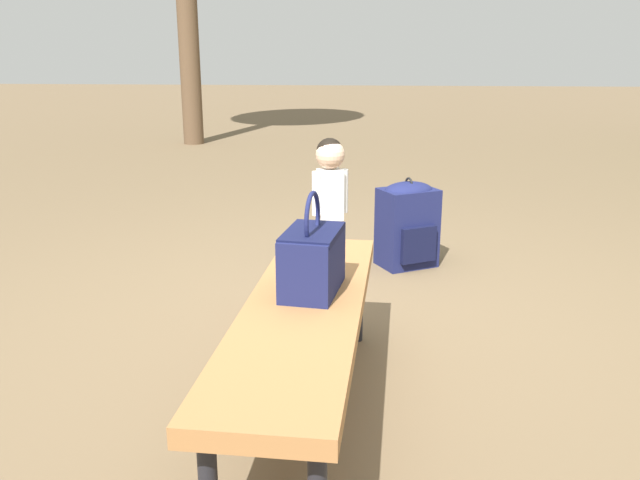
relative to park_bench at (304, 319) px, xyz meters
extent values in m
plane|color=brown|center=(0.88, -0.08, -0.39)|extent=(40.00, 40.00, 0.00)
cube|color=#9E6B3D|center=(0.00, 0.00, 0.03)|extent=(1.62, 0.48, 0.06)
cylinder|color=black|center=(0.71, 0.11, -0.20)|extent=(0.05, 0.05, 0.39)
cylinder|color=black|center=(0.69, -0.17, -0.20)|extent=(0.05, 0.05, 0.39)
cylinder|color=black|center=(0.70, -0.03, -0.29)|extent=(0.05, 0.28, 0.04)
cube|color=#191E4C|center=(0.12, -0.02, 0.17)|extent=(0.34, 0.22, 0.22)
cube|color=#131639|center=(0.12, -0.02, 0.27)|extent=(0.31, 0.22, 0.02)
torus|color=#191E4C|center=(0.12, -0.02, 0.33)|extent=(0.20, 0.04, 0.20)
cylinder|color=#E5B2C6|center=(1.57, -0.03, -0.22)|extent=(0.07, 0.07, 0.34)
cylinder|color=#E5B2C6|center=(1.53, 0.04, -0.22)|extent=(0.07, 0.07, 0.34)
ellipsoid|color=white|center=(1.55, -0.04, -0.37)|extent=(0.10, 0.09, 0.04)
ellipsoid|color=white|center=(1.52, 0.03, -0.37)|extent=(0.10, 0.09, 0.04)
cube|color=white|center=(1.55, 0.01, 0.10)|extent=(0.15, 0.16, 0.29)
cylinder|color=white|center=(1.59, -0.07, 0.11)|extent=(0.05, 0.05, 0.25)
cylinder|color=white|center=(1.51, 0.08, 0.11)|extent=(0.05, 0.05, 0.25)
sphere|color=beige|center=(1.55, 0.01, 0.32)|extent=(0.16, 0.16, 0.16)
sphere|color=black|center=(1.56, 0.01, 0.34)|extent=(0.15, 0.15, 0.15)
cube|color=#191E4C|center=(1.80, -0.45, -0.15)|extent=(0.37, 0.40, 0.48)
ellipsoid|color=#191E4C|center=(1.80, -0.45, 0.07)|extent=(0.35, 0.38, 0.11)
cube|color=black|center=(1.68, -0.51, -0.23)|extent=(0.14, 0.22, 0.21)
cube|color=black|center=(1.95, -0.45, -0.15)|extent=(0.05, 0.06, 0.41)
cube|color=black|center=(1.88, -0.32, -0.15)|extent=(0.05, 0.06, 0.41)
torus|color=black|center=(1.80, -0.45, 0.12)|extent=(0.07, 0.05, 0.08)
cube|color=maroon|center=(0.97, 0.15, -0.26)|extent=(0.19, 0.22, 0.26)
ellipsoid|color=maroon|center=(0.97, 0.15, -0.14)|extent=(0.18, 0.21, 0.06)
cube|color=#4A1010|center=(0.90, 0.12, -0.30)|extent=(0.07, 0.12, 0.12)
cube|color=#4A1010|center=(1.05, 0.15, -0.26)|extent=(0.02, 0.03, 0.22)
cube|color=#4A1010|center=(1.02, 0.22, -0.26)|extent=(0.02, 0.03, 0.22)
torus|color=#B2B2B7|center=(0.97, 0.15, -0.12)|extent=(0.04, 0.02, 0.04)
camera|label=1|loc=(-2.10, -0.22, 0.91)|focal=37.19mm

